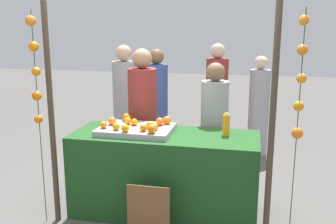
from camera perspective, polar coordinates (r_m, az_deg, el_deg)
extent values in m
plane|color=#565451|center=(4.30, -0.45, -14.49)|extent=(24.00, 24.00, 0.00)
cube|color=#1E4C1E|center=(4.12, -0.46, -9.10)|extent=(1.92, 0.75, 0.87)
cube|color=#9EA0A5|center=(4.04, -4.74, -2.62)|extent=(0.76, 0.54, 0.06)
sphere|color=orange|center=(3.78, -2.42, -2.49)|extent=(0.09, 0.09, 0.09)
sphere|color=orange|center=(3.93, -7.65, -2.14)|extent=(0.07, 0.07, 0.07)
sphere|color=orange|center=(4.08, -1.22, -1.41)|extent=(0.08, 0.08, 0.08)
sphere|color=orange|center=(3.86, -3.67, -2.33)|extent=(0.07, 0.07, 0.07)
sphere|color=orange|center=(4.13, -0.13, -1.19)|extent=(0.09, 0.09, 0.09)
sphere|color=orange|center=(4.14, -8.27, -1.31)|extent=(0.09, 0.09, 0.09)
sphere|color=orange|center=(4.09, -5.02, -1.48)|extent=(0.07, 0.07, 0.07)
sphere|color=orange|center=(3.89, -1.97, -2.21)|extent=(0.07, 0.07, 0.07)
sphere|color=orange|center=(3.84, -6.35, -2.38)|extent=(0.08, 0.08, 0.08)
sphere|color=orange|center=(4.26, -6.14, -0.81)|extent=(0.09, 0.09, 0.09)
sphere|color=orange|center=(3.95, -2.67, -1.92)|extent=(0.08, 0.08, 0.08)
sphere|color=orange|center=(4.15, -5.97, -1.30)|extent=(0.08, 0.08, 0.08)
sphere|color=orange|center=(4.02, -9.48, -1.88)|extent=(0.07, 0.07, 0.07)
cylinder|color=orange|center=(3.95, 8.59, -1.92)|extent=(0.07, 0.07, 0.21)
cylinder|color=yellow|center=(3.93, 8.64, -0.28)|extent=(0.04, 0.04, 0.02)
cube|color=brown|center=(3.70, -2.93, -14.78)|extent=(0.41, 0.01, 0.55)
cube|color=black|center=(3.71, -2.87, -14.69)|extent=(0.38, 0.02, 0.52)
cylinder|color=maroon|center=(4.66, -3.71, -2.62)|extent=(0.34, 0.34, 1.47)
sphere|color=#A87A59|center=(4.51, -3.87, 7.88)|extent=(0.23, 0.23, 0.23)
cylinder|color=#99999E|center=(4.53, 6.77, -3.97)|extent=(0.31, 0.31, 1.35)
sphere|color=brown|center=(4.37, 7.04, 5.90)|extent=(0.21, 0.21, 0.21)
cylinder|color=#99999E|center=(5.65, -6.34, 0.03)|extent=(0.34, 0.34, 1.47)
sphere|color=tan|center=(5.53, -6.56, 8.63)|extent=(0.23, 0.23, 0.23)
cylinder|color=#384C8C|center=(5.73, -1.67, 0.01)|extent=(0.33, 0.33, 1.42)
sphere|color=brown|center=(5.61, -1.73, 8.19)|extent=(0.22, 0.22, 0.22)
cylinder|color=#99999E|center=(6.06, 13.21, -0.11)|extent=(0.31, 0.31, 1.32)
sphere|color=beige|center=(5.94, 13.58, 7.08)|extent=(0.21, 0.21, 0.21)
cylinder|color=maroon|center=(6.07, 7.14, 0.91)|extent=(0.34, 0.34, 1.47)
sphere|color=beige|center=(5.96, 7.36, 8.94)|extent=(0.23, 0.23, 0.23)
cylinder|color=#473828|center=(3.92, -16.84, -0.71)|extent=(0.06, 0.06, 2.19)
cylinder|color=#473828|center=(3.43, 15.07, -2.47)|extent=(0.06, 0.06, 2.19)
cylinder|color=#2D4C23|center=(3.94, -18.47, -1.39)|extent=(0.01, 0.01, 2.11)
sphere|color=orange|center=(3.82, -19.62, 12.58)|extent=(0.10, 0.10, 0.10)
sphere|color=orange|center=(3.83, -19.21, 9.13)|extent=(0.09, 0.09, 0.09)
sphere|color=orange|center=(3.85, -18.90, 5.70)|extent=(0.09, 0.09, 0.09)
sphere|color=orange|center=(3.88, -18.80, 2.29)|extent=(0.09, 0.09, 0.09)
sphere|color=orange|center=(3.94, -18.58, -1.00)|extent=(0.08, 0.08, 0.08)
cylinder|color=#2D4C23|center=(3.44, 18.43, -3.40)|extent=(0.01, 0.01, 2.11)
sphere|color=orange|center=(3.32, 19.45, 12.68)|extent=(0.08, 0.08, 0.08)
sphere|color=orange|center=(3.31, 19.25, 8.67)|extent=(0.09, 0.09, 0.09)
sphere|color=orange|center=(3.35, 19.11, 4.72)|extent=(0.08, 0.08, 0.08)
sphere|color=orange|center=(3.38, 18.73, 0.84)|extent=(0.09, 0.09, 0.09)
sphere|color=orange|center=(3.43, 18.55, -2.97)|extent=(0.10, 0.10, 0.10)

